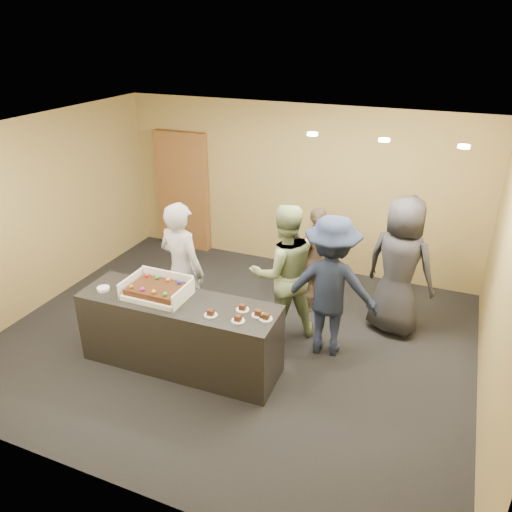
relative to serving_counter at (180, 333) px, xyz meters
name	(u,v)px	position (x,y,z in m)	size (l,w,h in m)	color
room	(232,246)	(0.36, 0.72, 0.90)	(6.04, 6.00, 2.70)	black
serving_counter	(180,333)	(0.00, 0.00, 0.00)	(2.40, 0.70, 0.90)	black
storage_cabinet	(183,191)	(-1.74, 3.13, 0.61)	(0.97, 0.15, 2.12)	brown
cake_box	(158,291)	(-0.27, 0.03, 0.50)	(0.73, 0.51, 0.22)	white
sheet_cake	(157,289)	(-0.27, 0.00, 0.55)	(0.63, 0.43, 0.12)	#341E0B
plate_stack	(103,289)	(-0.95, -0.12, 0.47)	(0.15, 0.15, 0.04)	white
slice_a	(211,313)	(0.50, -0.13, 0.47)	(0.15, 0.15, 0.07)	white
slice_b	(243,308)	(0.78, 0.10, 0.47)	(0.15, 0.15, 0.07)	white
slice_c	(238,319)	(0.82, -0.12, 0.47)	(0.15, 0.15, 0.07)	white
slice_d	(258,314)	(0.98, 0.06, 0.47)	(0.15, 0.15, 0.07)	white
slice_e	(266,317)	(1.09, 0.03, 0.47)	(0.15, 0.15, 0.07)	white
person_server_grey	(182,270)	(-0.32, 0.66, 0.47)	(0.67, 0.44, 1.84)	#A1A1A6
person_sage_man	(284,272)	(0.90, 1.12, 0.46)	(0.89, 0.69, 1.83)	#8DA372
person_navy_man	(330,287)	(1.55, 0.99, 0.46)	(1.17, 0.68, 1.82)	#1A233C
person_brown_extra	(318,260)	(1.12, 1.92, 0.32)	(0.91, 0.38, 1.55)	brown
person_dark_suit	(400,266)	(2.25, 1.80, 0.50)	(0.92, 0.60, 1.89)	#29292F
ceiling_spotlights	(384,140)	(1.96, 1.22, 2.22)	(1.72, 0.12, 0.03)	#FFEAC6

